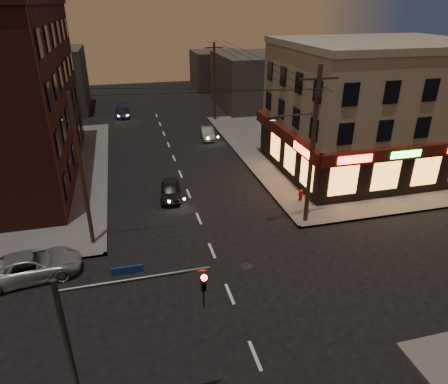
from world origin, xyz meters
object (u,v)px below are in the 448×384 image
object	(u,v)px
sedan_near	(170,191)
sedan_mid	(207,133)
sedan_far	(123,112)
fire_hydrant	(301,195)
suv_cross	(31,266)

from	to	relation	value
sedan_near	sedan_mid	distance (m)	14.68
sedan_near	sedan_far	distance (m)	25.19
sedan_near	sedan_far	world-z (taller)	sedan_near
sedan_near	sedan_far	bearing A→B (deg)	103.72
sedan_mid	fire_hydrant	bearing A→B (deg)	-72.70
sedan_near	sedan_far	xyz separation A→B (m)	(-2.79, 25.03, -0.01)
sedan_mid	fire_hydrant	distance (m)	16.85
suv_cross	fire_hydrant	xyz separation A→B (m)	(17.51, 4.59, -0.11)
sedan_near	fire_hydrant	world-z (taller)	sedan_near
suv_cross	sedan_far	bearing A→B (deg)	-17.33
sedan_mid	suv_cross	bearing A→B (deg)	-118.01
sedan_far	fire_hydrant	size ratio (longest dim) A/B	5.10
suv_cross	sedan_mid	world-z (taller)	suv_cross
suv_cross	sedan_near	distance (m)	11.33
sedan_mid	fire_hydrant	xyz separation A→B (m)	(3.35, -16.52, -0.01)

